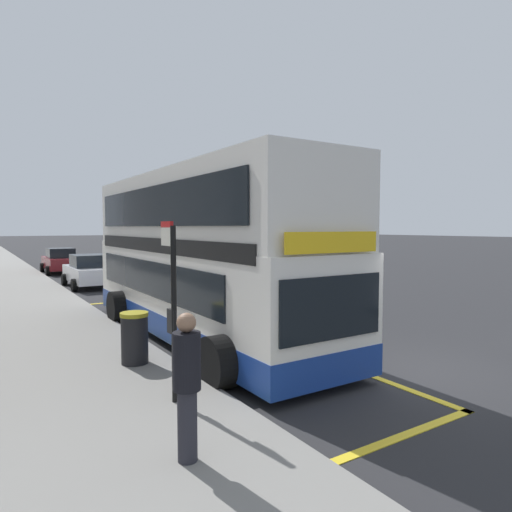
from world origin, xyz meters
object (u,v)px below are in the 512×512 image
at_px(parked_car_white_across, 89,271).
at_px(parked_car_maroon_behind, 60,261).
at_px(parked_car_maroon_far, 148,259).
at_px(double_decker_bus, 199,261).
at_px(bus_stop_sign, 172,298).
at_px(litter_bin, 135,338).
at_px(pedestrian_further_back, 187,380).

height_order(parked_car_white_across, parked_car_maroon_behind, same).
bearing_deg(parked_car_white_across, parked_car_maroon_far, -126.21).
bearing_deg(parked_car_white_across, double_decker_bus, 93.45).
relative_size(bus_stop_sign, parked_car_maroon_behind, 0.70).
height_order(parked_car_maroon_behind, litter_bin, parked_car_maroon_behind).
distance_m(double_decker_bus, litter_bin, 3.30).
xyz_separation_m(parked_car_maroon_far, pedestrian_further_back, (-8.12, -24.95, 0.34)).
bearing_deg(parked_car_white_across, pedestrian_further_back, 83.48).
height_order(double_decker_bus, bus_stop_sign, double_decker_bus).
bearing_deg(parked_car_maroon_far, litter_bin, 68.01).
bearing_deg(bus_stop_sign, parked_car_white_across, 82.45).
xyz_separation_m(parked_car_maroon_far, parked_car_maroon_behind, (-5.44, 1.20, 0.00)).
height_order(parked_car_maroon_behind, pedestrian_further_back, pedestrian_further_back).
xyz_separation_m(parked_car_white_across, parked_car_maroon_far, (5.40, 6.85, 0.00)).
distance_m(parked_car_maroon_far, parked_car_maroon_behind, 5.58).
xyz_separation_m(bus_stop_sign, parked_car_maroon_far, (7.55, 23.07, -1.04)).
bearing_deg(pedestrian_further_back, double_decker_bus, 63.35).
bearing_deg(pedestrian_further_back, litter_bin, 80.99).
relative_size(double_decker_bus, bus_stop_sign, 3.60).
bearing_deg(litter_bin, bus_stop_sign, -92.16).
bearing_deg(double_decker_bus, litter_bin, -142.05).
bearing_deg(parked_car_maroon_behind, parked_car_white_across, -87.32).
bearing_deg(litter_bin, parked_car_maroon_far, 70.24).
bearing_deg(double_decker_bus, parked_car_maroon_far, 74.92).
distance_m(parked_car_maroon_far, litter_bin, 22.06).
xyz_separation_m(double_decker_bus, litter_bin, (-2.36, -1.84, -1.39)).
xyz_separation_m(double_decker_bus, parked_car_maroon_behind, (-0.35, 20.13, -1.26)).
height_order(bus_stop_sign, parked_car_white_across, bus_stop_sign).
bearing_deg(bus_stop_sign, litter_bin, 87.84).
bearing_deg(parked_car_maroon_behind, pedestrian_further_back, -93.51).
distance_m(pedestrian_further_back, litter_bin, 4.26).
height_order(parked_car_white_across, litter_bin, parked_car_white_across).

